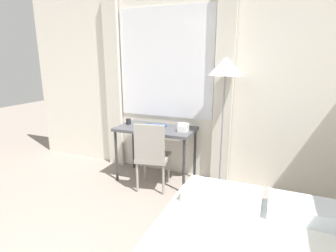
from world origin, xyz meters
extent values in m
cube|color=silver|center=(0.00, 3.31, 1.35)|extent=(5.72, 0.05, 2.70)
cube|color=white|center=(-0.50, 3.28, 1.60)|extent=(1.40, 0.01, 1.50)
cube|color=beige|center=(-1.34, 3.24, 1.30)|extent=(0.24, 0.06, 2.60)
cube|color=beige|center=(0.34, 3.24, 1.30)|extent=(0.24, 0.06, 2.60)
cube|color=#4C4C51|center=(-0.50, 2.95, 0.74)|extent=(1.07, 0.56, 0.04)
cylinder|color=#333333|center=(-1.00, 2.71, 0.36)|extent=(0.04, 0.04, 0.72)
cylinder|color=#333333|center=(-0.01, 2.71, 0.36)|extent=(0.04, 0.04, 0.72)
cylinder|color=#333333|center=(-1.00, 3.19, 0.36)|extent=(0.04, 0.04, 0.72)
cylinder|color=#333333|center=(-0.01, 3.19, 0.36)|extent=(0.04, 0.04, 0.72)
cube|color=gray|center=(-0.43, 2.71, 0.42)|extent=(0.47, 0.47, 0.05)
cube|color=gray|center=(-0.39, 2.54, 0.68)|extent=(0.38, 0.11, 0.46)
cylinder|color=gray|center=(-0.56, 2.52, 0.20)|extent=(0.03, 0.03, 0.40)
cylinder|color=gray|center=(-0.23, 2.58, 0.20)|extent=(0.03, 0.03, 0.40)
cylinder|color=gray|center=(-0.63, 2.85, 0.20)|extent=(0.03, 0.03, 0.40)
cylinder|color=gray|center=(-0.29, 2.91, 0.20)|extent=(0.03, 0.03, 0.40)
cube|color=silver|center=(0.62, 1.92, 0.52)|extent=(0.65, 0.32, 0.12)
cube|color=silver|center=(1.32, 1.92, 0.52)|extent=(0.65, 0.32, 0.12)
cylinder|color=#4C4C51|center=(0.39, 3.01, 0.01)|extent=(0.26, 0.26, 0.03)
cylinder|color=gray|center=(0.39, 3.01, 0.75)|extent=(0.02, 0.02, 1.44)
cone|color=silver|center=(0.39, 3.01, 1.58)|extent=(0.41, 0.41, 0.21)
cube|color=white|center=(-0.09, 2.92, 0.80)|extent=(0.11, 0.14, 0.09)
cube|color=white|center=(-0.09, 2.92, 0.86)|extent=(0.13, 0.05, 0.02)
cube|color=navy|center=(-0.52, 2.98, 0.77)|extent=(0.31, 0.21, 0.02)
cube|color=white|center=(-0.52, 2.98, 0.77)|extent=(0.29, 0.20, 0.01)
cylinder|color=#262628|center=(-0.94, 2.98, 0.80)|extent=(0.07, 0.07, 0.08)
camera|label=1|loc=(0.97, -0.17, 1.65)|focal=28.00mm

